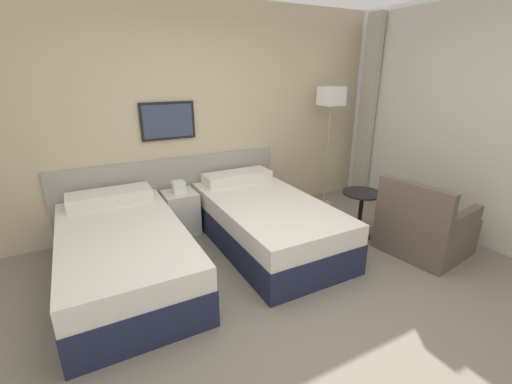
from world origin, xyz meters
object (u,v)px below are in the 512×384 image
object	(u,v)px
bed_near_door	(124,253)
nightstand	(181,211)
side_table	(361,206)
floor_lamp	(331,104)
bed_near_window	(266,221)
armchair	(424,229)

from	to	relation	value
bed_near_door	nightstand	bearing A→B (deg)	44.44
side_table	bed_near_door	bearing A→B (deg)	171.89
floor_lamp	side_table	world-z (taller)	floor_lamp
bed_near_window	armchair	size ratio (longest dim) A/B	2.24
bed_near_door	bed_near_window	xyz separation A→B (m)	(1.53, 0.00, 0.00)
side_table	floor_lamp	bearing A→B (deg)	73.55
armchair	nightstand	bearing A→B (deg)	43.42
bed_near_door	nightstand	distance (m)	1.07
floor_lamp	armchair	distance (m)	2.02
bed_near_window	nightstand	xyz separation A→B (m)	(-0.77, 0.75, -0.01)
armchair	side_table	bearing A→B (deg)	22.03
bed_near_door	nightstand	world-z (taller)	bed_near_door
floor_lamp	bed_near_door	bearing A→B (deg)	-167.24
nightstand	floor_lamp	distance (m)	2.46
nightstand	side_table	world-z (taller)	nightstand
side_table	nightstand	bearing A→B (deg)	148.63
floor_lamp	armchair	bearing A→B (deg)	-88.31
bed_near_door	floor_lamp	world-z (taller)	floor_lamp
nightstand	floor_lamp	size ratio (longest dim) A/B	0.39
bed_near_door	bed_near_window	world-z (taller)	same
nightstand	side_table	distance (m)	2.16
nightstand	floor_lamp	bearing A→B (deg)	-2.44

